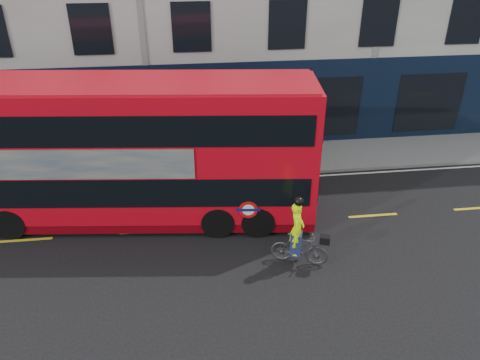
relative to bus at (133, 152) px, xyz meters
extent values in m
plane|color=black|center=(0.27, -2.53, -2.52)|extent=(120.00, 120.00, 0.00)
cube|color=gray|center=(0.27, 3.97, -2.46)|extent=(60.00, 3.00, 0.12)
cube|color=slate|center=(0.27, 2.47, -2.46)|extent=(60.00, 0.12, 0.13)
cube|color=black|center=(0.27, 5.45, -0.52)|extent=(50.00, 0.08, 4.00)
cube|color=silver|center=(0.27, 2.17, -2.52)|extent=(58.00, 0.10, 0.01)
cube|color=red|center=(-0.05, 0.01, 0.15)|extent=(12.38, 4.10, 4.36)
cube|color=#66040B|center=(-0.05, 0.01, -2.19)|extent=(12.37, 4.04, 0.33)
cube|color=black|center=(-0.05, 0.01, -0.81)|extent=(11.90, 4.08, 0.99)
cube|color=black|center=(-0.05, 0.01, 1.28)|extent=(11.90, 4.08, 0.99)
cube|color=#A80B17|center=(-0.05, 0.01, 2.36)|extent=(12.12, 3.96, 0.09)
cube|color=black|center=(6.01, -0.67, -0.81)|extent=(0.32, 2.47, 0.99)
cube|color=black|center=(6.01, -0.67, 1.28)|extent=(0.32, 2.47, 0.99)
cube|color=gray|center=(-1.30, -1.27, 0.24)|extent=(6.59, 0.78, 0.99)
cylinder|color=red|center=(3.64, -1.83, -1.42)|extent=(0.62, 0.09, 0.62)
cylinder|color=white|center=(3.64, -1.83, -1.42)|extent=(0.40, 0.06, 0.40)
cube|color=#0C1459|center=(3.64, -1.84, -1.42)|extent=(0.77, 0.11, 0.10)
cylinder|color=black|center=(4.12, -0.46, -1.97)|extent=(1.41, 2.92, 1.10)
cylinder|color=black|center=(2.81, -0.31, -1.97)|extent=(1.41, 2.92, 1.10)
cylinder|color=black|center=(-4.00, 0.45, -1.97)|extent=(1.41, 2.92, 1.10)
imported|color=#3F4244|center=(5.00, -3.28, -2.00)|extent=(1.81, 1.05, 1.05)
imported|color=#BBFD02|center=(4.90, -3.25, -1.29)|extent=(0.59, 0.72, 1.71)
cube|color=black|center=(5.69, -3.53, -1.56)|extent=(0.36, 0.33, 0.24)
cube|color=navy|center=(4.90, -3.25, -1.82)|extent=(0.44, 0.50, 0.76)
sphere|color=black|center=(4.90, -3.25, -0.35)|extent=(0.28, 0.28, 0.28)
camera|label=1|loc=(1.78, -14.44, 6.59)|focal=35.00mm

